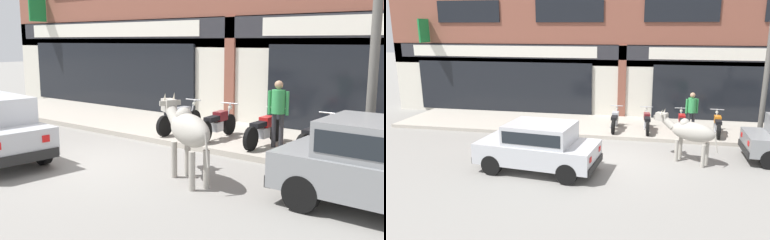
# 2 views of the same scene
# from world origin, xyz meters

# --- Properties ---
(ground_plane) EXTENTS (90.00, 90.00, 0.00)m
(ground_plane) POSITION_xyz_m (0.00, 0.00, 0.00)
(ground_plane) COLOR gray
(sidewalk) EXTENTS (19.00, 3.43, 0.14)m
(sidewalk) POSITION_xyz_m (0.00, 3.92, 0.07)
(sidewalk) COLOR #A8A093
(sidewalk) RESTS_ON ground
(shop_building) EXTENTS (23.00, 1.40, 8.13)m
(shop_building) POSITION_xyz_m (-0.01, 5.89, 3.84)
(shop_building) COLOR brown
(shop_building) RESTS_ON ground
(cow) EXTENTS (1.95, 1.27, 1.61)m
(cow) POSITION_xyz_m (2.55, 0.24, 1.01)
(cow) COLOR #9E998E
(cow) RESTS_ON ground
(motorcycle_0) EXTENTS (0.52, 1.81, 0.88)m
(motorcycle_0) POSITION_xyz_m (-0.06, 3.19, 0.53)
(motorcycle_0) COLOR black
(motorcycle_0) RESTS_ON sidewalk
(motorcycle_1) EXTENTS (0.52, 1.81, 0.88)m
(motorcycle_1) POSITION_xyz_m (1.20, 3.20, 0.53)
(motorcycle_1) COLOR black
(motorcycle_1) RESTS_ON sidewalk
(motorcycle_2) EXTENTS (0.52, 1.81, 0.88)m
(motorcycle_2) POSITION_xyz_m (2.55, 3.22, 0.53)
(motorcycle_2) COLOR black
(motorcycle_2) RESTS_ON sidewalk
(motorcycle_3) EXTENTS (0.52, 1.81, 0.88)m
(motorcycle_3) POSITION_xyz_m (3.88, 3.22, 0.53)
(motorcycle_3) COLOR black
(motorcycle_3) RESTS_ON sidewalk
(pedestrian) EXTENTS (0.49, 0.32, 1.60)m
(pedestrian) POSITION_xyz_m (2.89, 3.25, 1.12)
(pedestrian) COLOR #2D2D33
(pedestrian) RESTS_ON sidewalk
(utility_pole) EXTENTS (0.18, 0.18, 5.84)m
(utility_pole) POSITION_xyz_m (5.20, 2.50, 3.06)
(utility_pole) COLOR #595651
(utility_pole) RESTS_ON sidewalk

